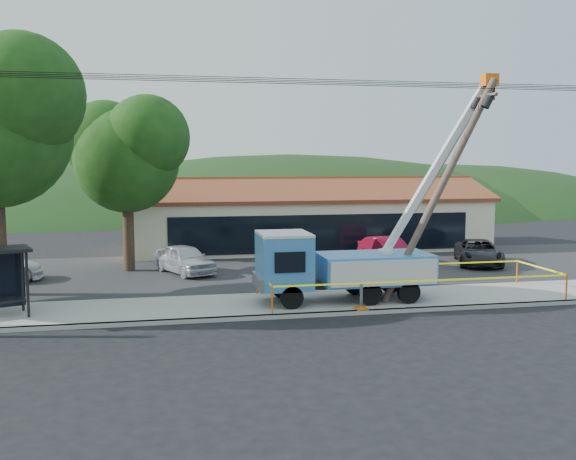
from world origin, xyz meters
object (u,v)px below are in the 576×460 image
(utility_truck, at_px, (340,263))
(car_dark, at_px, (478,266))
(leaning_pole, at_px, (445,179))
(car_red, at_px, (387,265))
(car_silver, at_px, (185,275))

(utility_truck, distance_m, car_dark, 12.47)
(utility_truck, height_order, leaning_pole, utility_truck)
(leaning_pole, relative_size, car_dark, 1.87)
(car_red, bearing_deg, car_silver, 175.56)
(leaning_pole, height_order, car_red, leaning_pole)
(utility_truck, distance_m, car_silver, 9.79)
(leaning_pole, relative_size, car_red, 2.04)
(car_dark, bearing_deg, leaning_pole, -106.24)
(car_red, bearing_deg, utility_truck, -130.08)
(leaning_pole, distance_m, car_dark, 11.02)
(leaning_pole, bearing_deg, utility_truck, 172.08)
(car_silver, bearing_deg, utility_truck, -77.94)
(car_dark, bearing_deg, car_red, -174.61)
(utility_truck, bearing_deg, car_red, 58.96)
(utility_truck, relative_size, leaning_pole, 1.10)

